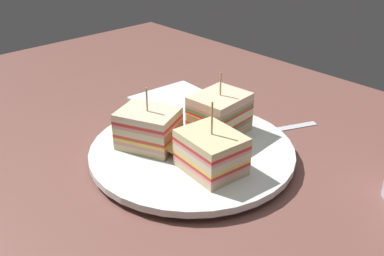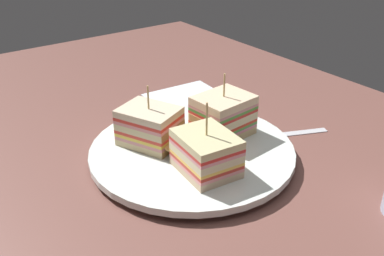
% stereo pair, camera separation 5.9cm
% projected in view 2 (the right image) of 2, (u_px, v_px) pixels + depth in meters
% --- Properties ---
extents(ground_plane, '(1.25, 0.84, 0.02)m').
position_uv_depth(ground_plane, '(192.00, 164.00, 0.61)').
color(ground_plane, brown).
extents(plate, '(0.28, 0.28, 0.02)m').
position_uv_depth(plate, '(192.00, 152.00, 0.61)').
color(plate, white).
rests_on(plate, ground_plane).
extents(sandwich_wedge_0, '(0.08, 0.07, 0.09)m').
position_uv_depth(sandwich_wedge_0, '(206.00, 153.00, 0.54)').
color(sandwich_wedge_0, beige).
rests_on(sandwich_wedge_0, plate).
extents(sandwich_wedge_1, '(0.07, 0.08, 0.09)m').
position_uv_depth(sandwich_wedge_1, '(223.00, 116.00, 0.62)').
color(sandwich_wedge_1, '#D5B47D').
rests_on(sandwich_wedge_1, plate).
extents(sandwich_wedge_2, '(0.09, 0.09, 0.09)m').
position_uv_depth(sandwich_wedge_2, '(150.00, 126.00, 0.60)').
color(sandwich_wedge_2, beige).
rests_on(sandwich_wedge_2, plate).
extents(chip_pile, '(0.07, 0.07, 0.03)m').
position_uv_depth(chip_pile, '(189.00, 145.00, 0.58)').
color(chip_pile, '#E9C879').
rests_on(chip_pile, plate).
extents(spoon, '(0.07, 0.13, 0.01)m').
position_uv_depth(spoon, '(268.00, 134.00, 0.66)').
color(spoon, silver).
rests_on(spoon, ground_plane).
extents(napkin, '(0.15, 0.14, 0.01)m').
position_uv_depth(napkin, '(191.00, 100.00, 0.78)').
color(napkin, silver).
rests_on(napkin, ground_plane).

